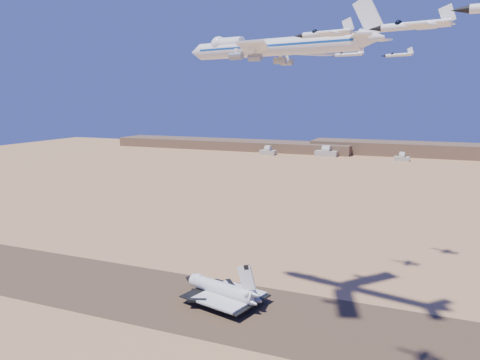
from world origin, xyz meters
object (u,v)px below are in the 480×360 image
at_px(shuttle, 221,290).
at_px(crew_a, 223,307).
at_px(carrier_747, 267,47).
at_px(chase_jet_e, 348,54).
at_px(crew_b, 236,312).
at_px(chase_jet_a, 325,33).
at_px(chase_jet_b, 413,25).
at_px(crew_c, 233,315).
at_px(chase_jet_f, 398,55).

xyz_separation_m(shuttle, crew_a, (3.06, -5.44, -4.12)).
bearing_deg(crew_a, shuttle, 26.57).
bearing_deg(carrier_747, chase_jet_e, 76.80).
xyz_separation_m(crew_b, chase_jet_a, (39.83, -41.09, 94.50)).
distance_m(crew_a, chase_jet_b, 126.93).
relative_size(crew_a, crew_b, 0.94).
height_order(shuttle, chase_jet_a, chase_jet_a).
distance_m(shuttle, chase_jet_b, 128.02).
relative_size(carrier_747, chase_jet_e, 5.10).
distance_m(crew_c, chase_jet_a, 109.36).
height_order(crew_a, crew_c, crew_c).
height_order(shuttle, crew_c, shuttle).
distance_m(crew_b, chase_jet_b, 122.62).
height_order(crew_b, chase_jet_b, chase_jet_b).
bearing_deg(crew_c, crew_b, -58.27).
bearing_deg(chase_jet_a, chase_jet_e, 110.91).
bearing_deg(chase_jet_e, crew_b, -115.01).
bearing_deg(shuttle, chase_jet_e, 57.96).
bearing_deg(chase_jet_f, chase_jet_a, -72.13).
xyz_separation_m(shuttle, chase_jet_a, (49.57, -48.65, 90.43)).
distance_m(shuttle, chase_jet_f, 127.71).
xyz_separation_m(chase_jet_a, chase_jet_e, (-9.88, 86.58, 2.60)).
height_order(carrier_747, chase_jet_f, carrier_747).
xyz_separation_m(carrier_747, chase_jet_a, (29.73, -44.64, -2.20)).
distance_m(chase_jet_a, chase_jet_f, 113.25).
height_order(crew_a, chase_jet_a, chase_jet_a).
bearing_deg(chase_jet_a, crew_a, 151.50).
distance_m(shuttle, carrier_747, 94.81).
distance_m(chase_jet_a, chase_jet_e, 87.18).
relative_size(shuttle, carrier_747, 0.51).
relative_size(chase_jet_b, chase_jet_e, 1.13).
xyz_separation_m(shuttle, chase_jet_b, (69.21, -59.62, 89.69)).
bearing_deg(chase_jet_e, crew_c, -113.34).
height_order(crew_a, chase_jet_b, chase_jet_b).
relative_size(crew_a, chase_jet_b, 0.10).
height_order(shuttle, chase_jet_b, chase_jet_b).
height_order(chase_jet_a, chase_jet_b, chase_jet_a).
height_order(shuttle, carrier_747, carrier_747).
height_order(crew_b, chase_jet_a, chase_jet_a).
bearing_deg(chase_jet_a, shuttle, 149.93).
bearing_deg(crew_b, crew_a, 60.28).
xyz_separation_m(crew_a, chase_jet_a, (46.51, -43.22, 94.55)).
bearing_deg(carrier_747, chase_jet_f, 73.42).
bearing_deg(chase_jet_e, chase_jet_f, 64.69).
distance_m(shuttle, crew_b, 12.99).
height_order(crew_b, chase_jet_e, chase_jet_e).
height_order(carrier_747, chase_jet_b, carrier_747).
bearing_deg(crew_c, chase_jet_a, 167.20).
bearing_deg(chase_jet_e, shuttle, -127.95).
bearing_deg(crew_a, carrier_747, -87.99).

